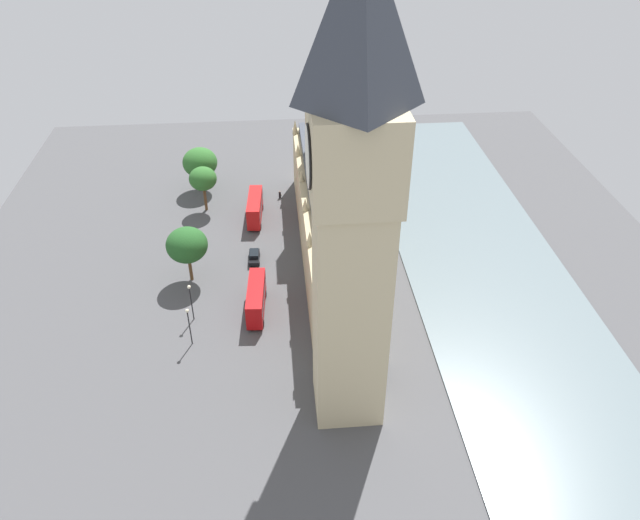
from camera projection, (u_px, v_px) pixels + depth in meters
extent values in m
plane|color=#4C4C4F|center=(320.00, 254.00, 111.03)|extent=(126.75, 126.75, 0.00)
cube|color=slate|center=(473.00, 246.00, 112.96)|extent=(28.01, 114.08, 0.25)
cube|color=tan|center=(331.00, 225.00, 107.57)|extent=(10.35, 56.75, 12.44)
cube|color=tan|center=(326.00, 165.00, 112.07)|extent=(6.94, 6.94, 25.61)
cube|color=#383D47|center=(331.00, 189.00, 103.52)|extent=(7.87, 54.48, 1.60)
cone|color=tan|center=(295.00, 127.00, 123.55)|extent=(1.20, 1.20, 2.97)
cone|color=tan|center=(298.00, 150.00, 115.44)|extent=(1.20, 1.20, 2.29)
cone|color=tan|center=(301.00, 175.00, 107.19)|extent=(1.20, 1.20, 2.11)
cone|color=tan|center=(305.00, 204.00, 98.85)|extent=(1.20, 1.20, 2.22)
cone|color=tan|center=(310.00, 238.00, 90.50)|extent=(1.20, 1.20, 2.37)
cone|color=tan|center=(315.00, 279.00, 82.14)|extent=(1.20, 1.20, 2.57)
cube|color=#CCBA8E|center=(350.00, 314.00, 73.41)|extent=(8.45, 8.45, 31.22)
cube|color=#CCBA8E|center=(356.00, 155.00, 61.36)|extent=(9.30, 9.30, 10.48)
cylinder|color=silver|center=(308.00, 157.00, 61.02)|extent=(0.25, 6.42, 6.42)
torus|color=black|center=(308.00, 157.00, 61.02)|extent=(0.24, 6.66, 6.66)
cylinder|color=silver|center=(350.00, 135.00, 65.26)|extent=(6.42, 0.25, 6.42)
torus|color=black|center=(350.00, 135.00, 65.26)|extent=(6.66, 0.24, 6.66)
pyramid|color=#383D47|center=(361.00, 14.00, 53.57)|extent=(9.30, 9.30, 16.49)
cube|color=#19472D|center=(257.00, 194.00, 127.95)|extent=(2.01, 4.79, 0.75)
cube|color=black|center=(257.00, 190.00, 127.73)|extent=(1.61, 2.71, 0.65)
cylinder|color=black|center=(261.00, 199.00, 126.96)|extent=(0.29, 0.69, 0.68)
cylinder|color=black|center=(253.00, 199.00, 126.92)|extent=(0.29, 0.69, 0.68)
cylinder|color=black|center=(262.00, 192.00, 129.41)|extent=(0.29, 0.69, 0.68)
cylinder|color=black|center=(254.00, 192.00, 129.37)|extent=(0.29, 0.69, 0.68)
cube|color=red|center=(255.00, 207.00, 119.50)|extent=(3.16, 10.64, 4.20)
cube|color=black|center=(255.00, 207.00, 119.46)|extent=(3.20, 10.24, 0.70)
cylinder|color=black|center=(251.00, 207.00, 123.69)|extent=(0.42, 1.12, 1.10)
cylinder|color=black|center=(262.00, 207.00, 123.74)|extent=(0.42, 1.12, 1.10)
cylinder|color=black|center=(248.00, 226.00, 117.70)|extent=(0.42, 1.12, 1.10)
cylinder|color=black|center=(260.00, 226.00, 117.74)|extent=(0.42, 1.12, 1.10)
cube|color=black|center=(254.00, 257.00, 108.94)|extent=(1.96, 4.53, 0.75)
cube|color=black|center=(254.00, 254.00, 108.71)|extent=(1.62, 2.55, 0.65)
cylinder|color=black|center=(259.00, 264.00, 108.03)|extent=(0.27, 0.69, 0.68)
cylinder|color=black|center=(249.00, 264.00, 107.94)|extent=(0.27, 0.69, 0.68)
cylinder|color=black|center=(259.00, 254.00, 110.37)|extent=(0.27, 0.69, 0.68)
cylinder|color=black|center=(250.00, 255.00, 110.28)|extent=(0.27, 0.69, 0.68)
cube|color=#B20C0F|center=(256.00, 298.00, 96.48)|extent=(3.17, 10.64, 4.20)
cube|color=black|center=(256.00, 298.00, 96.43)|extent=(3.20, 10.24, 0.70)
cylinder|color=black|center=(263.00, 323.00, 94.71)|extent=(0.42, 1.12, 1.10)
cylinder|color=black|center=(248.00, 324.00, 94.67)|extent=(0.42, 1.12, 1.10)
cylinder|color=black|center=(265.00, 294.00, 100.71)|extent=(0.42, 1.12, 1.10)
cylinder|color=black|center=(251.00, 294.00, 100.67)|extent=(0.42, 1.12, 1.10)
cylinder|color=black|center=(280.00, 195.00, 127.38)|extent=(0.58, 0.58, 1.42)
sphere|color=tan|center=(280.00, 192.00, 126.89)|extent=(0.27, 0.27, 0.27)
cube|color=gray|center=(281.00, 195.00, 127.42)|extent=(0.18, 0.34, 0.25)
cylinder|color=brown|center=(190.00, 269.00, 103.55)|extent=(0.56, 0.56, 4.52)
ellipsoid|color=#235623|center=(187.00, 245.00, 100.75)|extent=(6.88, 6.88, 5.84)
cylinder|color=brown|center=(205.00, 199.00, 122.52)|extent=(0.56, 0.56, 5.01)
ellipsoid|color=#2D6628|center=(203.00, 179.00, 119.90)|extent=(5.44, 5.44, 4.62)
cylinder|color=brown|center=(202.00, 182.00, 129.75)|extent=(0.56, 0.56, 3.71)
ellipsoid|color=#2D6628|center=(200.00, 162.00, 127.12)|extent=(7.17, 7.17, 6.09)
cylinder|color=black|center=(192.00, 304.00, 94.60)|extent=(0.18, 0.18, 6.14)
sphere|color=#F2EAC6|center=(189.00, 287.00, 92.66)|extent=(0.56, 0.56, 0.56)
cylinder|color=black|center=(190.00, 328.00, 89.99)|extent=(0.18, 0.18, 6.17)
sphere|color=#F2EAC6|center=(187.00, 311.00, 88.05)|extent=(0.56, 0.56, 0.56)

